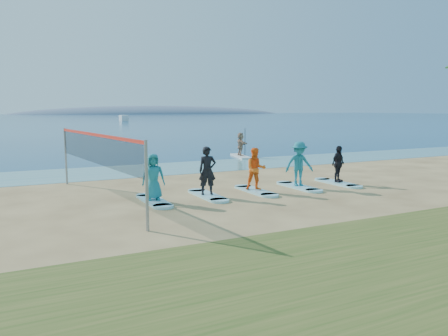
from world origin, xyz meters
name	(u,v)px	position (x,y,z in m)	size (l,w,h in m)	color
ground	(265,205)	(0.00, 0.00, 0.00)	(600.00, 600.00, 0.00)	tan
shallow_water	(165,169)	(0.00, 10.50, 0.01)	(600.00, 600.00, 0.00)	teal
ocean	(28,119)	(0.00, 160.00, 0.01)	(600.00, 600.00, 0.00)	navy
island_ridge	(159,114)	(95.00, 300.00, 0.00)	(220.00, 56.00, 18.00)	slate
volleyball_net	(96,149)	(-5.08, 3.16, 1.90)	(1.08, 9.03, 2.50)	gray
paddleboard	(241,156)	(6.67, 13.84, 0.06)	(0.70, 3.00, 0.12)	silver
paddleboarder	(241,144)	(6.67, 13.84, 0.92)	(1.48, 0.47, 1.60)	tan
boat_offshore_b	(124,121)	(22.81, 112.49, 0.00)	(1.88, 6.18, 1.65)	silver
surfboard_0	(154,201)	(-3.28, 2.25, 0.04)	(0.70, 2.20, 0.09)	#91D4E1
student_0	(153,177)	(-3.28, 2.25, 0.92)	(0.81, 0.53, 1.66)	teal
surfboard_1	(208,196)	(-1.15, 2.25, 0.04)	(0.70, 2.20, 0.09)	#91D4E1
student_1	(207,171)	(-1.15, 2.25, 1.00)	(0.67, 0.44, 1.83)	black
surfboard_2	(255,191)	(0.97, 2.25, 0.04)	(0.70, 2.20, 0.09)	#91D4E1
student_2	(256,169)	(0.97, 2.25, 0.94)	(0.82, 0.64, 1.70)	orange
surfboard_3	(299,187)	(3.10, 2.25, 0.04)	(0.70, 2.20, 0.09)	#91D4E1
student_3	(299,164)	(3.10, 2.25, 1.03)	(1.22, 0.70, 1.88)	#1B7386
surfboard_4	(337,183)	(5.23, 2.25, 0.04)	(0.70, 2.20, 0.09)	#91D4E1
student_4	(338,164)	(5.23, 2.25, 0.90)	(0.95, 0.40, 1.62)	black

